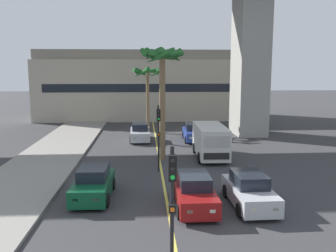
{
  "coord_description": "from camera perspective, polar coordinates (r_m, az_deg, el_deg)",
  "views": [
    {
      "loc": [
        -1.07,
        -2.03,
        6.34
      ],
      "look_at": [
        0.0,
        14.0,
        3.86
      ],
      "focal_mm": 38.86,
      "sensor_mm": 36.0,
      "label": 1
    }
  ],
  "objects": [
    {
      "name": "palm_tree_near_median",
      "position": [
        25.64,
        -0.84,
        8.96
      ],
      "size": [
        2.99,
        2.99,
        7.81
      ],
      "color": "brown",
      "rests_on": "ground"
    },
    {
      "name": "lane_stripe_center",
      "position": [
        26.81,
        -1.42,
        -4.89
      ],
      "size": [
        0.14,
        56.0,
        0.01
      ],
      "primitive_type": "cube",
      "color": "#DBCC4C",
      "rests_on": "ground"
    },
    {
      "name": "car_queue_third",
      "position": [
        33.0,
        4.04,
        -1.05
      ],
      "size": [
        1.9,
        4.13,
        1.56
      ],
      "color": "navy",
      "rests_on": "ground"
    },
    {
      "name": "traffic_light_median_far",
      "position": [
        22.51,
        -1.5,
        -0.49
      ],
      "size": [
        0.24,
        0.37,
        4.2
      ],
      "color": "black",
      "rests_on": "ground"
    },
    {
      "name": "car_queue_front",
      "position": [
        17.72,
        12.65,
        -9.92
      ],
      "size": [
        1.89,
        4.13,
        1.56
      ],
      "color": "#B7BABF",
      "rests_on": "ground"
    },
    {
      "name": "traffic_light_median_near",
      "position": [
        10.64,
        0.65,
        -11.14
      ],
      "size": [
        0.24,
        0.37,
        4.2
      ],
      "color": "black",
      "rests_on": "ground"
    },
    {
      "name": "palm_tree_far_median",
      "position": [
        37.3,
        -3.26,
        7.56
      ],
      "size": [
        3.22,
        3.24,
        6.66
      ],
      "color": "brown",
      "rests_on": "ground"
    },
    {
      "name": "car_queue_fifth",
      "position": [
        17.15,
        4.16,
        -10.36
      ],
      "size": [
        1.84,
        4.11,
        1.56
      ],
      "color": "maroon",
      "rests_on": "ground"
    },
    {
      "name": "sidewalk_left",
      "position": [
        20.31,
        -23.94,
        -9.97
      ],
      "size": [
        4.8,
        80.0,
        0.15
      ],
      "primitive_type": "cube",
      "color": "gray",
      "rests_on": "ground"
    },
    {
      "name": "palm_tree_mid_median",
      "position": [
        30.95,
        -1.07,
        9.84
      ],
      "size": [
        3.59,
        3.56,
        8.24
      ],
      "color": "brown",
      "rests_on": "ground"
    },
    {
      "name": "delivery_van",
      "position": [
        26.55,
        6.66,
        -2.25
      ],
      "size": [
        2.25,
        5.29,
        2.36
      ],
      "color": "silver",
      "rests_on": "ground"
    },
    {
      "name": "pier_building_backdrop",
      "position": [
        48.38,
        -2.56,
        6.4
      ],
      "size": [
        29.34,
        8.04,
        8.8
      ],
      "color": "#BCB29E",
      "rests_on": "ground"
    },
    {
      "name": "car_queue_fourth",
      "position": [
        32.97,
        -4.41,
        -1.06
      ],
      "size": [
        1.91,
        4.14,
        1.56
      ],
      "color": "#B7BABF",
      "rests_on": "ground"
    },
    {
      "name": "car_queue_second",
      "position": [
        18.72,
        -11.61,
        -8.86
      ],
      "size": [
        1.93,
        4.15,
        1.56
      ],
      "color": "#0C4728",
      "rests_on": "ground"
    }
  ]
}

